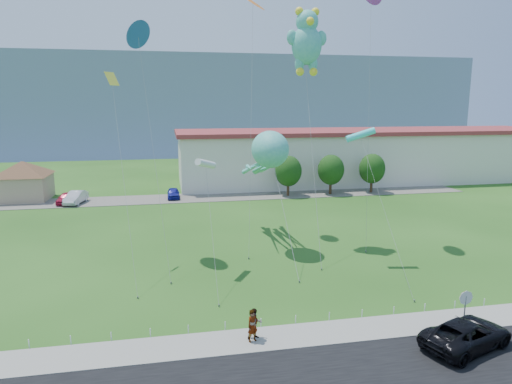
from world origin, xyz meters
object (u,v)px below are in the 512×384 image
(pedestrian_left, at_px, (253,326))
(pedestrian_right, at_px, (255,324))
(suv, at_px, (467,334))
(parked_car_red, at_px, (66,198))
(parked_car_blue, at_px, (173,193))
(teddy_bear_kite, at_px, (307,40))
(warehouse, at_px, (368,155))
(parked_car_silver, at_px, (76,197))
(octopus_kite, at_px, (267,157))
(stop_sign, at_px, (466,302))
(pavilion, at_px, (23,177))

(pedestrian_left, bearing_deg, pedestrian_right, 34.16)
(suv, xyz_separation_m, parked_car_red, (-27.05, 39.92, -0.04))
(parked_car_red, bearing_deg, suv, -49.39)
(pedestrian_right, bearing_deg, parked_car_blue, 84.41)
(suv, distance_m, teddy_bear_kite, 25.73)
(warehouse, bearing_deg, parked_car_red, -167.80)
(parked_car_silver, bearing_deg, octopus_kite, -36.26)
(parked_car_blue, bearing_deg, pedestrian_left, -84.81)
(pedestrian_left, bearing_deg, parked_car_silver, 87.71)
(pedestrian_right, distance_m, parked_car_red, 40.65)
(parked_car_red, height_order, parked_car_blue, parked_car_red)
(parked_car_blue, distance_m, octopus_kite, 24.37)
(parked_car_blue, xyz_separation_m, octopus_kite, (7.66, -22.01, 7.11))
(stop_sign, distance_m, parked_car_red, 47.60)
(pavilion, bearing_deg, parked_car_blue, -8.42)
(pedestrian_right, relative_size, parked_car_silver, 0.36)
(suv, xyz_separation_m, octopus_kite, (-6.28, 18.70, 7.05))
(pavilion, distance_m, teddy_bear_kite, 41.09)
(pavilion, xyz_separation_m, stop_sign, (33.50, -42.21, -1.15))
(warehouse, height_order, pedestrian_left, warehouse)
(pavilion, bearing_deg, warehouse, 6.84)
(stop_sign, xyz_separation_m, parked_car_blue, (-14.69, 39.42, -1.15))
(octopus_kite, bearing_deg, warehouse, 52.63)
(pavilion, height_order, stop_sign, pavilion)
(pavilion, bearing_deg, pedestrian_right, -61.15)
(stop_sign, distance_m, teddy_bear_kite, 24.14)
(pedestrian_left, xyz_separation_m, parked_car_blue, (-3.42, 38.13, -0.24))
(pedestrian_right, xyz_separation_m, parked_car_blue, (-3.58, 37.86, -0.21))
(stop_sign, height_order, pedestrian_right, stop_sign)
(stop_sign, bearing_deg, suv, -119.73)
(pavilion, xyz_separation_m, pedestrian_left, (22.23, -40.92, -2.07))
(teddy_bear_kite, bearing_deg, pavilion, 141.26)
(warehouse, height_order, suv, warehouse)
(pedestrian_right, xyz_separation_m, teddy_bear_kite, (7.62, 16.57, 16.51))
(pavilion, height_order, octopus_kite, octopus_kite)
(warehouse, height_order, parked_car_red, warehouse)
(warehouse, height_order, teddy_bear_kite, teddy_bear_kite)
(teddy_bear_kite, bearing_deg, parked_car_silver, 138.70)
(warehouse, height_order, stop_sign, warehouse)
(parked_car_red, distance_m, parked_car_blue, 13.13)
(pedestrian_left, bearing_deg, stop_sign, -31.25)
(pedestrian_left, xyz_separation_m, pedestrian_right, (0.16, 0.27, -0.03))
(pavilion, height_order, suv, pavilion)
(parked_car_red, bearing_deg, parked_car_silver, -2.29)
(parked_car_blue, height_order, teddy_bear_kite, teddy_bear_kite)
(pavilion, distance_m, pedestrian_right, 46.46)
(suv, bearing_deg, pedestrian_right, 54.85)
(pavilion, xyz_separation_m, parked_car_blue, (18.81, -2.79, -2.31))
(parked_car_red, relative_size, teddy_bear_kite, 0.20)
(suv, relative_size, pedestrian_left, 3.01)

